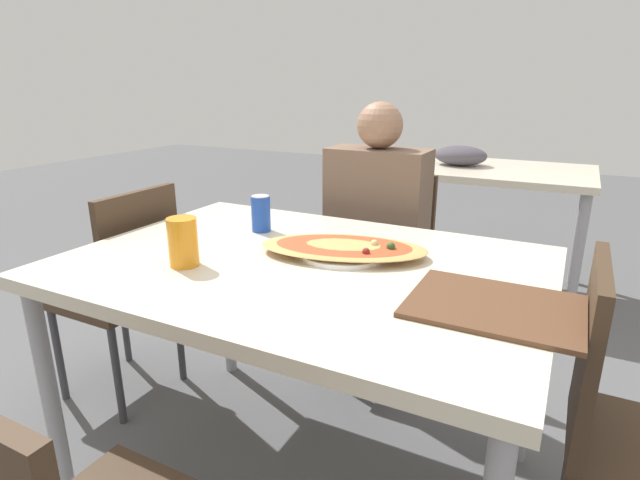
{
  "coord_description": "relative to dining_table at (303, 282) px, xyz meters",
  "views": [
    {
      "loc": [
        0.67,
        -1.19,
        1.27
      ],
      "look_at": [
        0.04,
        0.03,
        0.84
      ],
      "focal_mm": 28.0,
      "sensor_mm": 36.0,
      "label": 1
    }
  ],
  "objects": [
    {
      "name": "ground_plane",
      "position": [
        0.0,
        0.0,
        -0.71
      ],
      "size": [
        14.0,
        14.0,
        0.0
      ],
      "primitive_type": "plane",
      "color": "#59595B"
    },
    {
      "name": "dining_table",
      "position": [
        0.0,
        0.0,
        0.0
      ],
      "size": [
        1.36,
        0.96,
        0.78
      ],
      "color": "beige",
      "rests_on": "ground_plane"
    },
    {
      "name": "chair_far_seated",
      "position": [
        -0.04,
        0.81,
        -0.21
      ],
      "size": [
        0.4,
        0.4,
        0.89
      ],
      "rotation": [
        0.0,
        0.0,
        3.14
      ],
      "color": "#3F2D1E",
      "rests_on": "ground_plane"
    },
    {
      "name": "chair_side_left",
      "position": [
        -0.87,
        0.09,
        -0.21
      ],
      "size": [
        0.4,
        0.4,
        0.89
      ],
      "rotation": [
        0.0,
        0.0,
        1.57
      ],
      "color": "#3F2D1E",
      "rests_on": "ground_plane"
    },
    {
      "name": "chair_side_right",
      "position": [
        0.87,
        0.01,
        -0.21
      ],
      "size": [
        0.4,
        0.4,
        0.89
      ],
      "rotation": [
        0.0,
        0.0,
        -1.57
      ],
      "color": "#3F2D1E",
      "rests_on": "ground_plane"
    },
    {
      "name": "person_seated",
      "position": [
        -0.04,
        0.7,
        -0.01
      ],
      "size": [
        0.41,
        0.23,
        1.2
      ],
      "rotation": [
        0.0,
        0.0,
        3.14
      ],
      "color": "#2D2D38",
      "rests_on": "ground_plane"
    },
    {
      "name": "pizza_main",
      "position": [
        0.09,
        0.1,
        0.09
      ],
      "size": [
        0.55,
        0.38,
        0.05
      ],
      "color": "white",
      "rests_on": "dining_table"
    },
    {
      "name": "soda_can",
      "position": [
        -0.27,
        0.2,
        0.13
      ],
      "size": [
        0.07,
        0.07,
        0.12
      ],
      "color": "#1E47B2",
      "rests_on": "dining_table"
    },
    {
      "name": "drink_glass",
      "position": [
        -0.28,
        -0.19,
        0.14
      ],
      "size": [
        0.08,
        0.08,
        0.14
      ],
      "color": "orange",
      "rests_on": "dining_table"
    },
    {
      "name": "serving_tray",
      "position": [
        0.55,
        -0.08,
        0.07
      ],
      "size": [
        0.38,
        0.3,
        0.01
      ],
      "color": "brown",
      "rests_on": "dining_table"
    },
    {
      "name": "background_table",
      "position": [
        0.2,
        1.97,
        0.01
      ],
      "size": [
        1.1,
        0.8,
        0.9
      ],
      "color": "beige",
      "rests_on": "ground_plane"
    }
  ]
}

